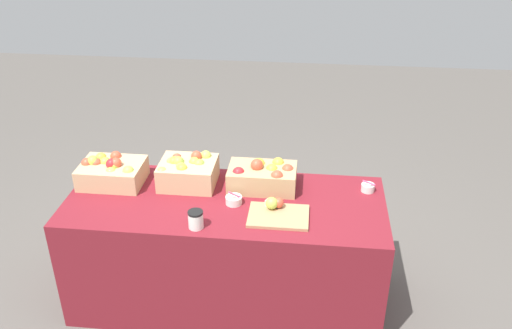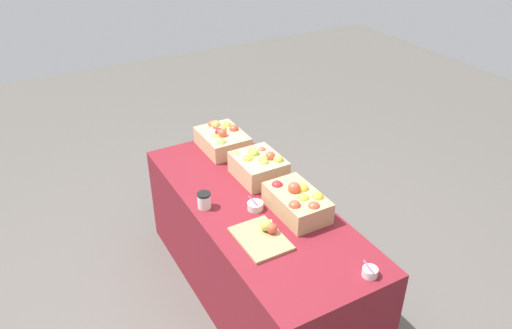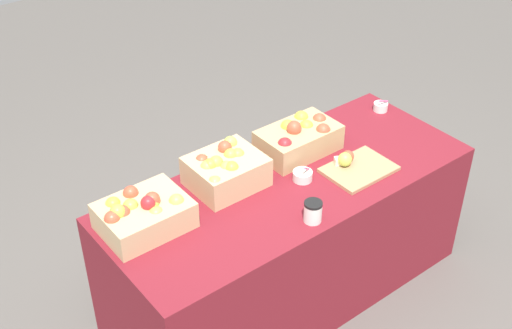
{
  "view_description": "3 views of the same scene",
  "coord_description": "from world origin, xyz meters",
  "px_view_note": "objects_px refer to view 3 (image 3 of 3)",
  "views": [
    {
      "loc": [
        0.48,
        -2.69,
        2.46
      ],
      "look_at": [
        0.19,
        -0.0,
        0.99
      ],
      "focal_mm": 37.97,
      "sensor_mm": 36.0,
      "label": 1
    },
    {
      "loc": [
        2.25,
        -1.25,
        2.56
      ],
      "look_at": [
        -0.05,
        0.04,
        0.98
      ],
      "focal_mm": 35.45,
      "sensor_mm": 36.0,
      "label": 2
    },
    {
      "loc": [
        -1.76,
        -1.99,
        2.7
      ],
      "look_at": [
        -0.19,
        0.02,
        0.91
      ],
      "focal_mm": 47.4,
      "sensor_mm": 36.0,
      "label": 3
    }
  ],
  "objects_px": {
    "sample_bowl_mid": "(303,176)",
    "sample_bowl_near": "(381,107)",
    "apple_crate_left": "(143,214)",
    "coffee_cup": "(313,212)",
    "apple_crate_middle": "(225,170)",
    "cutting_board_front": "(355,166)",
    "apple_crate_right": "(299,138)"
  },
  "relations": [
    {
      "from": "cutting_board_front",
      "to": "apple_crate_middle",
      "type": "bearing_deg",
      "value": 152.88
    },
    {
      "from": "apple_crate_left",
      "to": "cutting_board_front",
      "type": "relative_size",
      "value": 1.13
    },
    {
      "from": "sample_bowl_mid",
      "to": "sample_bowl_near",
      "type": "bearing_deg",
      "value": 16.14
    },
    {
      "from": "apple_crate_left",
      "to": "coffee_cup",
      "type": "height_order",
      "value": "apple_crate_left"
    },
    {
      "from": "sample_bowl_mid",
      "to": "coffee_cup",
      "type": "relative_size",
      "value": 1.0
    },
    {
      "from": "cutting_board_front",
      "to": "coffee_cup",
      "type": "xyz_separation_m",
      "value": [
        -0.43,
        -0.17,
        0.03
      ]
    },
    {
      "from": "apple_crate_middle",
      "to": "sample_bowl_near",
      "type": "distance_m",
      "value": 1.11
    },
    {
      "from": "apple_crate_right",
      "to": "sample_bowl_mid",
      "type": "distance_m",
      "value": 0.26
    },
    {
      "from": "apple_crate_middle",
      "to": "apple_crate_right",
      "type": "relative_size",
      "value": 0.83
    },
    {
      "from": "cutting_board_front",
      "to": "coffee_cup",
      "type": "distance_m",
      "value": 0.46
    },
    {
      "from": "sample_bowl_near",
      "to": "sample_bowl_mid",
      "type": "height_order",
      "value": "sample_bowl_mid"
    },
    {
      "from": "apple_crate_left",
      "to": "apple_crate_middle",
      "type": "height_order",
      "value": "apple_crate_middle"
    },
    {
      "from": "sample_bowl_mid",
      "to": "cutting_board_front",
      "type": "bearing_deg",
      "value": -20.27
    },
    {
      "from": "apple_crate_left",
      "to": "cutting_board_front",
      "type": "bearing_deg",
      "value": -13.83
    },
    {
      "from": "apple_crate_middle",
      "to": "sample_bowl_mid",
      "type": "distance_m",
      "value": 0.38
    },
    {
      "from": "coffee_cup",
      "to": "sample_bowl_mid",
      "type": "bearing_deg",
      "value": 56.92
    },
    {
      "from": "apple_crate_right",
      "to": "apple_crate_middle",
      "type": "bearing_deg",
      "value": -179.6
    },
    {
      "from": "apple_crate_middle",
      "to": "coffee_cup",
      "type": "relative_size",
      "value": 3.35
    },
    {
      "from": "cutting_board_front",
      "to": "coffee_cup",
      "type": "bearing_deg",
      "value": -159.03
    },
    {
      "from": "apple_crate_left",
      "to": "coffee_cup",
      "type": "xyz_separation_m",
      "value": [
        0.62,
        -0.43,
        -0.03
      ]
    },
    {
      "from": "sample_bowl_near",
      "to": "coffee_cup",
      "type": "bearing_deg",
      "value": -152.96
    },
    {
      "from": "apple_crate_left",
      "to": "sample_bowl_near",
      "type": "bearing_deg",
      "value": 2.39
    },
    {
      "from": "apple_crate_middle",
      "to": "sample_bowl_mid",
      "type": "bearing_deg",
      "value": -32.18
    },
    {
      "from": "apple_crate_right",
      "to": "coffee_cup",
      "type": "bearing_deg",
      "value": -124.7
    },
    {
      "from": "apple_crate_left",
      "to": "sample_bowl_near",
      "type": "relative_size",
      "value": 4.42
    },
    {
      "from": "apple_crate_middle",
      "to": "sample_bowl_mid",
      "type": "xyz_separation_m",
      "value": [
        0.32,
        -0.2,
        -0.06
      ]
    },
    {
      "from": "coffee_cup",
      "to": "apple_crate_left",
      "type": "bearing_deg",
      "value": 145.64
    },
    {
      "from": "apple_crate_middle",
      "to": "sample_bowl_near",
      "type": "xyz_separation_m",
      "value": [
        1.11,
        0.03,
        -0.06
      ]
    },
    {
      "from": "sample_bowl_near",
      "to": "apple_crate_right",
      "type": "bearing_deg",
      "value": -177.73
    },
    {
      "from": "cutting_board_front",
      "to": "sample_bowl_near",
      "type": "height_order",
      "value": "cutting_board_front"
    },
    {
      "from": "apple_crate_right",
      "to": "sample_bowl_near",
      "type": "relative_size",
      "value": 4.75
    },
    {
      "from": "apple_crate_left",
      "to": "sample_bowl_near",
      "type": "distance_m",
      "value": 1.59
    }
  ]
}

